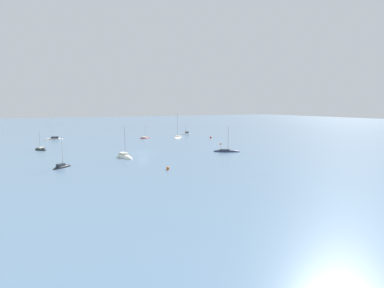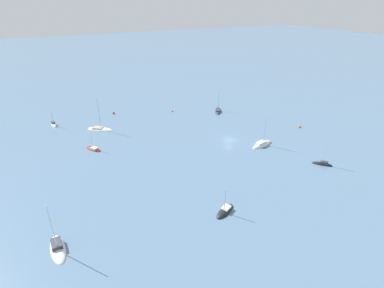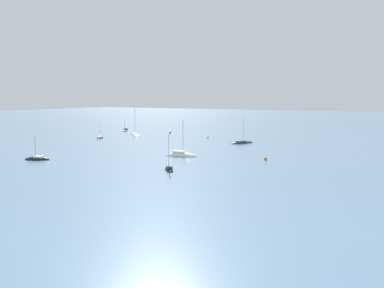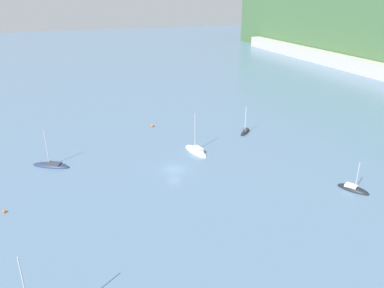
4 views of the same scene
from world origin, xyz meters
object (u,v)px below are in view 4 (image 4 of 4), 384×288
object	(u,v)px
sailboat_2	(353,190)
mooring_buoy_1	(4,211)
mooring_buoy_0	(153,126)
sailboat_4	(196,151)
sailboat_5	(245,132)
sailboat_6	(51,166)

from	to	relation	value
sailboat_2	mooring_buoy_1	size ratio (longest dim) A/B	12.35
mooring_buoy_0	mooring_buoy_1	xyz separation A→B (m)	(31.66, -33.35, -0.09)
sailboat_4	sailboat_5	xyz separation A→B (m)	(-6.82, 16.02, 0.02)
sailboat_5	mooring_buoy_1	bearing A→B (deg)	-22.29
mooring_buoy_1	sailboat_2	bearing A→B (deg)	76.64
sailboat_5	sailboat_6	size ratio (longest dim) A/B	0.88
sailboat_4	sailboat_6	xyz separation A→B (m)	(-3.53, -30.54, -0.04)
sailboat_4	mooring_buoy_0	bearing A→B (deg)	1.94
sailboat_4	sailboat_5	size ratio (longest dim) A/B	1.30
sailboat_5	sailboat_4	bearing A→B (deg)	-18.51
sailboat_5	sailboat_6	distance (m)	46.68
sailboat_6	mooring_buoy_1	size ratio (longest dim) A/B	16.54
sailboat_2	mooring_buoy_1	xyz separation A→B (m)	(-13.94, -58.71, 0.20)
sailboat_2	mooring_buoy_0	xyz separation A→B (m)	(-45.60, -25.35, 0.29)
sailboat_6	sailboat_2	bearing A→B (deg)	-178.31
mooring_buoy_1	mooring_buoy_0	bearing A→B (deg)	133.51
sailboat_5	mooring_buoy_0	distance (m)	24.41
sailboat_6	mooring_buoy_0	distance (m)	30.30
sailboat_4	mooring_buoy_0	size ratio (longest dim) A/B	14.16
mooring_buoy_1	sailboat_5	bearing A→B (deg)	109.27
sailboat_2	sailboat_6	world-z (taller)	sailboat_6
sailboat_4	mooring_buoy_1	size ratio (longest dim) A/B	18.95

